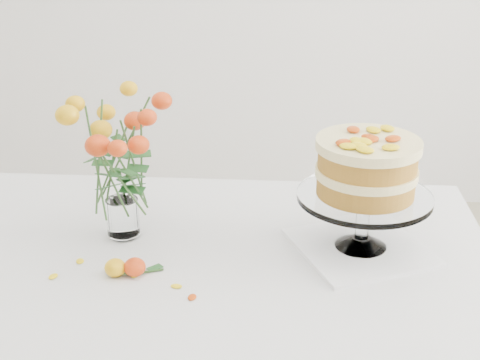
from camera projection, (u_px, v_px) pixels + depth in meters
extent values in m
cube|color=tan|center=(195.00, 265.00, 1.58)|extent=(1.40, 0.90, 0.04)
cylinder|color=tan|center=(19.00, 301.00, 2.11)|extent=(0.06, 0.06, 0.71)
cylinder|color=tan|center=(416.00, 317.00, 2.03)|extent=(0.06, 0.06, 0.71)
cube|color=silver|center=(194.00, 257.00, 1.58)|extent=(1.42, 0.92, 0.01)
cube|color=silver|center=(216.00, 211.00, 2.04)|extent=(1.42, 0.01, 0.20)
cube|color=white|center=(360.00, 247.00, 1.60)|extent=(0.38, 0.38, 0.01)
cylinder|color=white|center=(363.00, 218.00, 1.57)|extent=(0.03, 0.03, 0.10)
cylinder|color=white|center=(364.00, 196.00, 1.55)|extent=(0.31, 0.31, 0.01)
cylinder|color=#AE7827|center=(365.00, 185.00, 1.54)|extent=(0.26, 0.26, 0.04)
cylinder|color=#FFEEA4|center=(366.00, 172.00, 1.52)|extent=(0.27, 0.27, 0.02)
cylinder|color=#AE7827|center=(367.00, 158.00, 1.51)|extent=(0.26, 0.26, 0.04)
cylinder|color=#FFEEA4|center=(369.00, 144.00, 1.50)|extent=(0.28, 0.28, 0.02)
cylinder|color=white|center=(124.00, 235.00, 1.66)|extent=(0.06, 0.06, 0.01)
cylinder|color=white|center=(123.00, 217.00, 1.64)|extent=(0.08, 0.08, 0.09)
ellipsoid|color=#F9A615|center=(115.00, 268.00, 1.48)|extent=(0.05, 0.05, 0.04)
cylinder|color=#2F5522|center=(131.00, 274.00, 1.49)|extent=(0.06, 0.01, 0.00)
ellipsoid|color=red|center=(135.00, 267.00, 1.49)|extent=(0.05, 0.05, 0.04)
cylinder|color=#2F5522|center=(151.00, 272.00, 1.50)|extent=(0.06, 0.03, 0.00)
ellipsoid|color=yellow|center=(135.00, 275.00, 1.49)|extent=(0.03, 0.02, 0.00)
ellipsoid|color=yellow|center=(176.00, 286.00, 1.45)|extent=(0.03, 0.02, 0.00)
ellipsoid|color=yellow|center=(192.00, 297.00, 1.41)|extent=(0.03, 0.02, 0.00)
ellipsoid|color=yellow|center=(80.00, 261.00, 1.55)|extent=(0.03, 0.02, 0.00)
ellipsoid|color=yellow|center=(53.00, 277.00, 1.48)|extent=(0.03, 0.02, 0.00)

